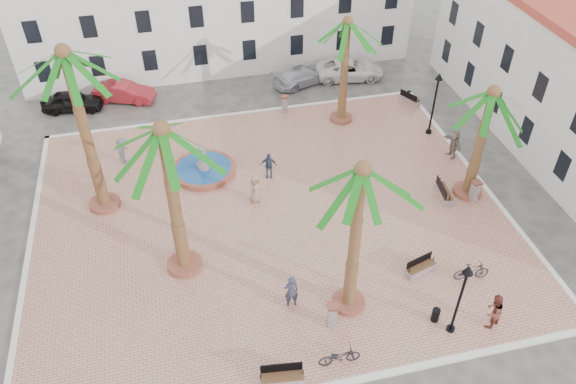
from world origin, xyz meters
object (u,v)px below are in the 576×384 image
palm_nw (68,71)px  car_white (350,69)px  lamppost_e (436,93)px  pedestrian_fountain_b (269,165)px  bench_e (443,193)px  bench_ne (410,100)px  bollard_n (285,104)px  litter_bin (435,315)px  palm_sw (165,148)px  bench_s (282,378)px  palm_s (361,187)px  bicycle_a (340,356)px  car_red (124,92)px  palm_e (490,106)px  bollard_se (332,315)px  palm_ne (347,34)px  cyclist_a (291,291)px  pedestrian_north (123,151)px  bench_se (420,268)px  bicycle_b (472,271)px  fountain (204,169)px  pedestrian_fountain_a (255,189)px  pedestrian_east (454,144)px  bollard_e (475,191)px  cyclist_b (493,311)px  car_black (72,101)px  lamppost_s (463,288)px

palm_nw → car_white: size_ratio=1.89×
lamppost_e → pedestrian_fountain_b: 11.91m
bench_e → bench_ne: bench_e is taller
bollard_n → pedestrian_fountain_b: (-2.63, -6.99, 0.18)m
litter_bin → bench_e: bearing=62.2°
palm_sw → litter_bin: palm_sw is taller
bench_s → pedestrian_fountain_b: 14.00m
palm_s → bench_s: palm_s is taller
palm_s → bicycle_a: (-1.39, -2.98, -6.76)m
car_red → palm_e: bearing=-109.0°
palm_sw → bollard_se: 10.53m
palm_nw → palm_ne: bearing=19.3°
palm_e → bench_e: bearing=179.5°
car_red → cyclist_a: bearing=-140.9°
palm_e → pedestrian_north: 21.65m
bench_se → palm_nw: bearing=133.2°
bollard_se → bollard_n: size_ratio=1.07×
bicycle_a → palm_nw: bearing=38.8°
cyclist_a → bicycle_b: bearing=177.9°
bollard_se → fountain: bearing=108.8°
bench_ne → pedestrian_fountain_b: pedestrian_fountain_b is taller
lamppost_e → litter_bin: (-6.23, -14.48, -2.67)m
pedestrian_fountain_a → pedestrian_east: 13.09m
palm_s → lamppost_e: (9.84, 12.65, -4.21)m
palm_sw → cyclist_a: size_ratio=4.63×
palm_sw → pedestrian_east: 19.45m
cyclist_a → palm_e: bearing=-153.8°
bicycle_b → bollard_e: bearing=-22.2°
bollard_n → cyclist_b: size_ratio=0.65×
palm_s → car_red: (-10.08, 21.95, -6.67)m
bench_e → car_red: 23.84m
pedestrian_fountain_b → car_black: bearing=153.2°
pedestrian_east → car_black: pedestrian_east is taller
cyclist_a → pedestrian_fountain_a: bearing=-87.1°
cyclist_b → car_red: (-16.02, 24.60, -0.41)m
palm_s → car_red: 25.06m
bench_ne → lamppost_s: (-6.02, -19.14, 2.65)m
fountain → bench_se: 14.40m
bench_s → pedestrian_east: pedestrian_east is taller
bicycle_a → cyclist_b: (7.33, 0.32, 0.49)m
palm_nw → lamppost_s: bearing=-39.1°
palm_ne → bicycle_b: palm_ne is taller
palm_s → pedestrian_fountain_b: 12.40m
bollard_se → lamppost_e: bearing=51.2°
bench_s → bicycle_b: bearing=25.3°
cyclist_a → cyclist_b: cyclist_b is taller
car_white → pedestrian_east: bearing=-157.1°
bollard_n → bicycle_b: 18.21m
bench_s → litter_bin: bearing=18.1°
cyclist_b → car_black: (-19.64, 24.16, -0.41)m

